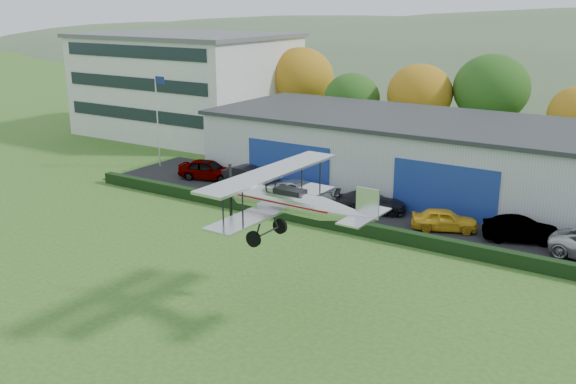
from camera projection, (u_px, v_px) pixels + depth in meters
The scene contains 14 objects.
ground at pixel (147, 338), 27.33m from camera, with size 300.00×300.00×0.00m, color #375C1D.
apron at pixel (408, 216), 42.74m from camera, with size 48.00×9.00×0.05m, color black.
hedge at pixel (377, 232), 38.76m from camera, with size 46.00×0.60×0.80m, color black.
hangar at pixel (474, 160), 46.60m from camera, with size 40.60×12.60×5.30m.
office_block at pixel (187, 84), 68.58m from camera, with size 20.60×15.60×10.40m.
flagpole at pixel (158, 111), 54.01m from camera, with size 1.05×0.10×8.00m.
tree_belt at pixel (474, 94), 58.12m from camera, with size 75.70×13.22×10.12m.
car_0 at pixel (208, 169), 51.21m from camera, with size 1.89×4.69×1.60m, color gray.
car_1 at pixel (250, 176), 49.33m from camera, with size 1.60×4.57×1.51m, color black.
car_2 at pixel (303, 193), 45.21m from camera, with size 2.45×5.30×1.47m, color silver.
car_3 at pixel (370, 202), 43.23m from camera, with size 1.94×4.78×1.39m, color black.
car_4 at pixel (444, 220), 39.85m from camera, with size 1.61×4.00×1.36m, color gold.
car_5 at pixel (522, 230), 37.95m from camera, with size 1.52×4.36×1.44m, color gray.
biplane at pixel (292, 200), 28.21m from camera, with size 7.65×8.71×3.28m.
Camera 1 is at (18.17, -17.41, 13.68)m, focal length 40.49 mm.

